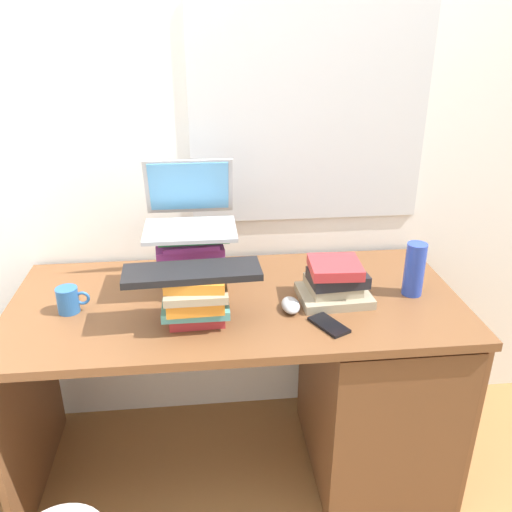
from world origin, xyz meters
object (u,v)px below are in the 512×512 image
Objects in this scene: mug at (69,300)px; water_bottle at (414,269)px; book_stack_keyboard_riser at (196,298)px; laptop at (190,211)px; book_stack_tall at (192,261)px; keyboard at (192,272)px; computer_mouse at (291,305)px; cell_phone at (329,325)px; book_stack_side at (335,283)px; desk at (345,378)px.

mug is 0.56× the size of water_bottle.
book_stack_keyboard_riser is 0.34m from laptop.
laptop is at bearing 90.19° from book_stack_tall.
keyboard is 0.45m from mug.
water_bottle is at bearing 8.80° from computer_mouse.
keyboard is 0.77m from water_bottle.
mug is at bearing 140.42° from cell_phone.
laptop reaches higher than book_stack_tall.
laptop is (-0.48, 0.18, 0.21)m from book_stack_side.
desk is 14.50× the size of mug.
book_stack_tall is 1.03× the size of book_stack_side.
laptop is 0.50m from mug.
mug is (-0.42, 0.11, -0.04)m from book_stack_keyboard_riser.
cell_phone is at bearing -123.85° from desk.
book_stack_keyboard_riser is 2.02× the size of computer_mouse.
book_stack_tall is 0.23m from keyboard.
desk is at bearing -179.87° from water_bottle.
laptop reaches higher than book_stack_side.
cell_phone is (0.42, -0.29, -0.11)m from book_stack_tall.
book_stack_side is at bearing -20.05° from laptop.
water_bottle reaches higher than desk.
laptop is at bearing 22.90° from mug.
keyboard is 3.09× the size of cell_phone.
desk is at bearing 16.76° from computer_mouse.
desk is at bearing 12.27° from book_stack_keyboard_riser.
mug is 0.85m from cell_phone.
book_stack_tall is 0.43m from mug.
book_stack_tall reaches higher than desk.
book_stack_keyboard_riser is at bearing -87.72° from laptop.
book_stack_keyboard_riser reaches higher than computer_mouse.
book_stack_tall is 1.88× the size of cell_phone.
water_bottle is at bearing 8.85° from book_stack_keyboard_riser.
laptop is 0.30m from keyboard.
laptop reaches higher than water_bottle.
mug is (-0.73, 0.07, 0.03)m from computer_mouse.
cell_phone is at bearing -108.35° from book_stack_side.
book_stack_side reaches higher than cell_phone.
book_stack_side is 0.59× the size of keyboard.
laptop is at bearing 92.28° from book_stack_keyboard_riser.
book_stack_tall is 2.40× the size of mug.
book_stack_side reaches higher than mug.
water_bottle reaches higher than book_stack_side.
mug is 1.17m from water_bottle.
book_stack_keyboard_riser is (0.01, -0.22, -0.03)m from book_stack_tall.
mug is at bearing -164.89° from book_stack_tall.
book_stack_side is 2.32× the size of mug.
book_stack_keyboard_riser is at bearing -167.00° from book_stack_side.
book_stack_tall is 0.82× the size of laptop.
book_stack_tall reaches higher than keyboard.
book_stack_keyboard_riser reaches higher than cell_phone.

